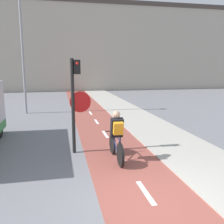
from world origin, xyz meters
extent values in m
plane|color=slate|center=(0.00, 0.00, 0.00)|extent=(120.00, 120.00, 0.00)
cube|color=brown|center=(0.00, 0.00, 0.01)|extent=(2.16, 60.00, 0.02)
cube|color=white|center=(0.00, 0.50, 0.02)|extent=(0.12, 1.10, 0.00)
cube|color=white|center=(0.00, 3.00, 0.02)|extent=(0.12, 1.10, 0.00)
cube|color=white|center=(0.00, 5.50, 0.02)|extent=(0.12, 1.10, 0.00)
cube|color=white|center=(0.00, 8.00, 0.02)|extent=(0.12, 1.10, 0.00)
cube|color=white|center=(0.00, 10.50, 0.02)|extent=(0.12, 1.10, 0.00)
cube|color=white|center=(0.00, 13.00, 0.02)|extent=(0.12, 1.10, 0.00)
cube|color=white|center=(0.00, 15.50, 0.02)|extent=(0.12, 1.10, 0.00)
cube|color=#B2A899|center=(0.00, 27.56, 4.94)|extent=(60.00, 5.00, 9.88)
cube|color=#473D38|center=(0.00, 27.56, 10.13)|extent=(60.00, 5.20, 0.50)
cylinder|color=black|center=(-1.39, 3.56, 1.52)|extent=(0.11, 0.11, 3.04)
cube|color=black|center=(-1.24, 3.56, 2.77)|extent=(0.20, 0.20, 0.44)
sphere|color=red|center=(-1.24, 3.45, 2.88)|extent=(0.09, 0.09, 0.09)
cone|color=red|center=(-1.16, 3.55, 1.67)|extent=(0.67, 0.01, 0.67)
cone|color=silver|center=(-1.16, 3.56, 1.67)|extent=(0.60, 0.02, 0.60)
cylinder|color=gray|center=(-3.83, 11.32, 3.69)|extent=(0.14, 0.14, 7.37)
cylinder|color=black|center=(-0.19, 2.10, 0.34)|extent=(0.07, 0.67, 0.67)
cylinder|color=black|center=(-0.19, 3.18, 0.34)|extent=(0.07, 0.67, 0.67)
cylinder|color=navy|center=(-0.19, 2.84, 0.51)|extent=(0.04, 0.69, 0.42)
cylinder|color=navy|center=(-0.19, 2.34, 0.53)|extent=(0.04, 0.36, 0.44)
cylinder|color=navy|center=(-0.19, 2.68, 0.73)|extent=(0.04, 1.00, 0.07)
cylinder|color=navy|center=(-0.19, 2.30, 0.33)|extent=(0.04, 0.41, 0.05)
cylinder|color=black|center=(-0.19, 3.18, 0.76)|extent=(0.46, 0.03, 0.03)
cube|color=black|center=(-0.19, 2.56, 1.02)|extent=(0.36, 0.31, 0.59)
sphere|color=tan|center=(-0.19, 2.60, 1.40)|extent=(0.22, 0.22, 0.22)
cylinder|color=#232328|center=(-0.29, 2.52, 0.58)|extent=(0.04, 0.07, 0.42)
cylinder|color=#232328|center=(-0.09, 2.52, 0.58)|extent=(0.04, 0.07, 0.42)
cube|color=orange|center=(-0.19, 2.38, 1.04)|extent=(0.28, 0.23, 0.39)
camera|label=1|loc=(-1.79, -4.37, 2.76)|focal=40.00mm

